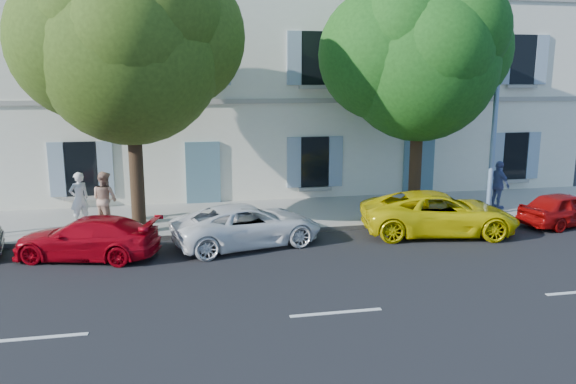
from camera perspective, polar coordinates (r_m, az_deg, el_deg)
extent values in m
plane|color=black|center=(15.79, 0.83, -6.44)|extent=(90.00, 90.00, 0.00)
cube|color=#A09E96|center=(19.98, -1.88, -2.36)|extent=(36.00, 4.50, 0.15)
cube|color=#9E998E|center=(17.91, -0.72, -3.99)|extent=(36.00, 0.16, 0.16)
cube|color=white|center=(25.11, -4.22, 14.09)|extent=(28.00, 7.00, 12.00)
imported|color=#A70411|center=(16.36, -19.77, -4.41)|extent=(4.23, 2.61, 1.14)
imported|color=white|center=(16.60, -4.12, -3.36)|extent=(4.77, 3.01, 1.23)
imported|color=yellow|center=(18.35, 15.09, -2.09)|extent=(5.17, 3.01, 1.35)
imported|color=#9E0A09|center=(20.94, 26.29, -1.54)|extent=(3.57, 2.10, 1.14)
cylinder|color=#3A2819|center=(17.79, -15.11, 1.38)|extent=(0.43, 0.43, 3.42)
ellipsoid|color=#416219|center=(17.54, -15.76, 13.54)|extent=(5.46, 5.46, 6.01)
cylinder|color=#3A2819|center=(20.09, 12.80, 2.35)|extent=(0.43, 0.43, 3.23)
ellipsoid|color=#216419|center=(19.85, 13.27, 12.60)|extent=(5.24, 5.24, 5.77)
cylinder|color=#7293BF|center=(20.45, 20.46, 9.60)|extent=(0.17, 0.17, 8.57)
imported|color=white|center=(19.43, -20.44, -0.64)|extent=(0.76, 0.68, 1.74)
imported|color=tan|center=(18.95, -18.11, -0.69)|extent=(1.11, 1.08, 1.80)
imported|color=#515F95|center=(21.85, 20.59, 0.68)|extent=(0.62, 1.10, 1.77)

